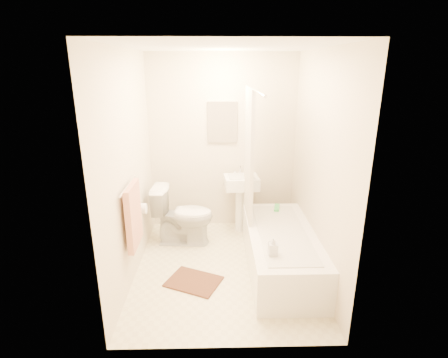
{
  "coord_description": "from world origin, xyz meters",
  "views": [
    {
      "loc": [
        -0.09,
        -3.52,
        2.23
      ],
      "look_at": [
        0.0,
        0.25,
        1.0
      ],
      "focal_mm": 28.0,
      "sensor_mm": 36.0,
      "label": 1
    }
  ],
  "objects_px": {
    "sink": "(241,202)",
    "soap_bottle": "(273,247)",
    "toilet": "(183,215)",
    "bathtub": "(281,251)",
    "bath_mat": "(194,281)"
  },
  "relations": [
    {
      "from": "sink",
      "to": "soap_bottle",
      "type": "xyz_separation_m",
      "value": [
        0.21,
        -1.48,
        0.12
      ]
    },
    {
      "from": "toilet",
      "to": "soap_bottle",
      "type": "relative_size",
      "value": 3.99
    },
    {
      "from": "sink",
      "to": "bathtub",
      "type": "bearing_deg",
      "value": -73.03
    },
    {
      "from": "toilet",
      "to": "bath_mat",
      "type": "height_order",
      "value": "toilet"
    },
    {
      "from": "sink",
      "to": "toilet",
      "type": "bearing_deg",
      "value": -162.43
    },
    {
      "from": "toilet",
      "to": "soap_bottle",
      "type": "bearing_deg",
      "value": -136.58
    },
    {
      "from": "toilet",
      "to": "bathtub",
      "type": "height_order",
      "value": "toilet"
    },
    {
      "from": "toilet",
      "to": "bath_mat",
      "type": "bearing_deg",
      "value": -165.25
    },
    {
      "from": "sink",
      "to": "bath_mat",
      "type": "height_order",
      "value": "sink"
    },
    {
      "from": "bathtub",
      "to": "soap_bottle",
      "type": "bearing_deg",
      "value": -109.77
    },
    {
      "from": "bathtub",
      "to": "soap_bottle",
      "type": "relative_size",
      "value": 8.57
    },
    {
      "from": "sink",
      "to": "soap_bottle",
      "type": "bearing_deg",
      "value": -86.55
    },
    {
      "from": "bath_mat",
      "to": "bathtub",
      "type": "bearing_deg",
      "value": 14.02
    },
    {
      "from": "toilet",
      "to": "soap_bottle",
      "type": "distance_m",
      "value": 1.54
    },
    {
      "from": "toilet",
      "to": "sink",
      "type": "relative_size",
      "value": 0.88
    }
  ]
}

